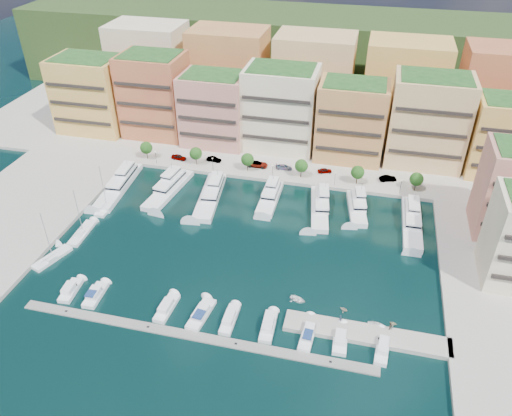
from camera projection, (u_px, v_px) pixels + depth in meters
The scene contains 60 objects.
ground at pixel (245, 245), 120.35m from camera, with size 400.00×400.00×0.00m, color black.
north_quay at pixel (291, 136), 170.27m from camera, with size 220.00×64.00×2.00m, color #9E998E.
west_quay at pixel (0, 228), 125.98m from camera, with size 34.00×76.00×2.00m, color #9E998E.
hillside at pixel (311, 87), 208.93m from camera, with size 240.00×40.00×58.00m, color #1E3114.
south_pontoon at pixel (191, 336), 96.78m from camera, with size 72.00×2.20×0.35m, color gray.
finger_pier at pixel (366, 336), 96.79m from camera, with size 32.00×5.00×2.00m, color #9E998E.
apartment_0 at pixel (91, 94), 166.00m from camera, with size 22.00×16.50×24.80m.
apartment_1 at pixel (155, 95), 162.77m from camera, with size 20.00×16.50×26.80m.
apartment_2 at pixel (214, 109), 158.19m from camera, with size 20.00×15.50×22.80m.
apartment_3 at pixel (281, 108), 154.87m from camera, with size 22.00×16.50×25.80m.
apartment_4 at pixel (351, 121), 149.53m from camera, with size 20.00×15.50×23.80m.
apartment_5 at pixel (428, 121), 146.02m from camera, with size 22.00×16.50×26.80m.
apartment_6 at pixel (507, 137), 141.25m from camera, with size 20.00×15.50×22.80m.
backblock_0 at pixel (150, 66), 181.69m from camera, with size 26.00×18.00×30.00m, color #F8EDC0.
backblock_1 at pixel (229, 73), 175.84m from camera, with size 26.00×18.00×30.00m, color tan.
backblock_2 at pixel (314, 79), 170.00m from camera, with size 26.00×18.00×30.00m, color #E0B376.
backblock_3 at pixel (404, 87), 164.16m from camera, with size 26.00×18.00×30.00m, color #E0AC52.
backblock_4 at pixel (501, 95), 158.32m from camera, with size 26.00×18.00×30.00m, color #B5703C.
tree_0 at pixel (146, 148), 152.46m from camera, with size 3.80×3.80×5.65m.
tree_1 at pixel (196, 154), 149.34m from camera, with size 3.80×3.80×5.65m.
tree_2 at pixel (247, 160), 146.23m from camera, with size 3.80×3.80×5.65m.
tree_3 at pixel (301, 166), 143.11m from camera, with size 3.80×3.80×5.65m.
tree_4 at pixel (358, 172), 140.00m from camera, with size 3.80×3.80×5.65m.
tree_5 at pixel (417, 179), 136.88m from camera, with size 3.80×3.80×5.65m.
lamppost_0 at pixel (156, 155), 150.34m from camera, with size 0.30×0.30×4.20m.
lamppost_1 at pixel (213, 162), 146.84m from camera, with size 0.30×0.30×4.20m.
lamppost_2 at pixel (272, 169), 143.33m from camera, with size 0.30×0.30×4.20m.
lamppost_3 at pixel (335, 177), 139.83m from camera, with size 0.30×0.30×4.20m.
lamppost_4 at pixel (401, 185), 136.32m from camera, with size 0.30×0.30×4.20m.
yacht_0 at pixel (120, 183), 141.98m from camera, with size 6.73×25.04×7.30m.
yacht_1 at pixel (169, 188), 140.22m from camera, with size 7.60×22.33×7.30m.
yacht_2 at pixel (211, 194), 137.32m from camera, with size 7.74×23.60×7.30m.
yacht_3 at pixel (270, 196), 136.48m from camera, with size 4.65×16.92×7.30m.
yacht_4 at pixel (320, 206), 132.44m from camera, with size 7.23×21.03×7.30m.
yacht_5 at pixel (357, 206), 132.33m from camera, with size 6.62×16.24×7.30m.
yacht_6 at pixel (412, 220), 126.99m from camera, with size 4.92×22.91×7.30m.
cruiser_0 at pixel (70, 291), 106.53m from camera, with size 3.25×7.26×2.55m.
cruiser_1 at pixel (95, 295), 105.36m from camera, with size 3.15×7.57×2.66m.
cruiser_3 at pixel (167, 308), 102.24m from camera, with size 3.00×8.15×2.55m.
cruiser_4 at pixel (201, 314), 100.76m from camera, with size 3.95×9.17×2.66m.
cruiser_5 at pixel (230, 320), 99.62m from camera, with size 2.42×8.00×2.55m.
cruiser_6 at pixel (268, 327), 98.08m from camera, with size 2.83×8.13×2.55m.
cruiser_7 at pixel (308, 334), 96.50m from camera, with size 2.90×9.00×2.66m.
cruiser_8 at pixel (340, 340), 95.34m from camera, with size 2.88×7.42×2.55m.
cruiser_9 at pixel (383, 347), 93.78m from camera, with size 2.99×8.63×2.55m.
sailboat_0 at pixel (52, 258), 115.76m from camera, with size 5.79×10.13×13.20m.
sailboat_2 at pixel (106, 208), 133.07m from camera, with size 2.77×8.56×13.20m.
sailboat_1 at pixel (82, 234), 123.67m from camera, with size 3.22×10.46×13.20m.
tender_0 at pixel (298, 299), 104.59m from camera, with size 2.48×3.48×0.72m, color white.
tender_2 at pixel (376, 325), 98.65m from camera, with size 2.49×3.49×0.72m, color white.
tender_1 at pixel (344, 309), 102.14m from camera, with size 1.43×1.66×0.88m, color beige.
tender_3 at pixel (393, 323), 99.03m from camera, with size 1.25×1.45×0.76m, color beige.
car_0 at pixel (179, 157), 153.64m from camera, with size 1.88×4.68×1.59m, color gray.
car_1 at pixel (214, 159), 152.58m from camera, with size 1.56×4.47×1.47m, color gray.
car_2 at pixel (258, 164), 149.90m from camera, with size 2.75×5.97×1.66m, color gray.
car_3 at pixel (284, 167), 148.68m from camera, with size 1.96×4.83×1.40m, color gray.
car_4 at pixel (325, 171), 146.93m from camera, with size 1.68×4.18×1.43m, color gray.
car_5 at pixel (388, 178), 142.98m from camera, with size 1.69×4.84×1.59m, color gray.
person_0 at pixel (341, 318), 98.19m from camera, with size 0.62×0.41×1.69m, color #222F44.
person_1 at pixel (390, 326), 96.45m from camera, with size 0.84×0.65×1.72m, color #433528.
Camera 1 is at (24.80, -91.41, 74.85)m, focal length 35.00 mm.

